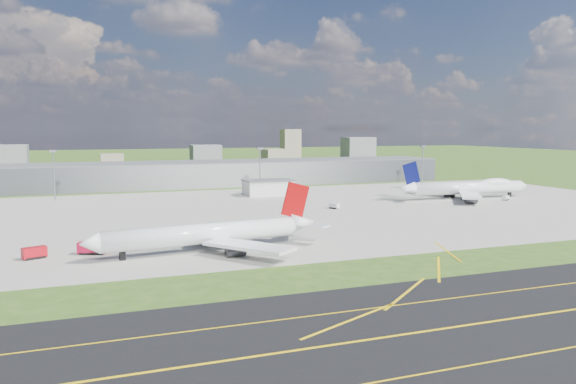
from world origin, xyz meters
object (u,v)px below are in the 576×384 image
object	(u,v)px
fire_truck	(92,248)
tug_yellow	(238,225)
van_white_near	(334,206)
airliner_red_twin	(212,234)
airliner_blue_quad	(468,188)
van_white_far	(506,198)
crash_tender	(34,253)

from	to	relation	value
fire_truck	tug_yellow	world-z (taller)	fire_truck
tug_yellow	van_white_near	size ratio (longest dim) A/B	0.78
tug_yellow	van_white_near	bearing A→B (deg)	9.84
airliner_red_twin	airliner_blue_quad	distance (m)	173.98
airliner_red_twin	tug_yellow	xyz separation A→B (m)	(18.13, 36.15, -4.35)
airliner_blue_quad	tug_yellow	bearing A→B (deg)	-158.41
van_white_near	van_white_far	world-z (taller)	van_white_near
airliner_blue_quad	tug_yellow	world-z (taller)	airliner_blue_quad
tug_yellow	van_white_far	size ratio (longest dim) A/B	0.87
airliner_red_twin	van_white_far	world-z (taller)	airliner_red_twin
tug_yellow	van_white_far	bearing A→B (deg)	-9.79
airliner_red_twin	van_white_far	distance (m)	180.68
airliner_blue_quad	crash_tender	bearing A→B (deg)	-156.52
van_white_near	airliner_red_twin	bearing A→B (deg)	110.28
airliner_blue_quad	van_white_near	distance (m)	83.19
airliner_blue_quad	tug_yellow	distance (m)	143.52
tug_yellow	airliner_red_twin	bearing A→B (deg)	-137.55
airliner_blue_quad	van_white_far	distance (m)	19.22
tug_yellow	van_white_near	distance (m)	63.42
airliner_blue_quad	van_white_near	bearing A→B (deg)	-168.61
airliner_red_twin	airliner_blue_quad	xyz separation A→B (m)	(155.05, 78.92, 0.32)
airliner_red_twin	van_white_near	distance (m)	99.97
airliner_blue_quad	fire_truck	size ratio (longest dim) A/B	8.96
airliner_blue_quad	crash_tender	xyz separation A→B (m)	(-204.29, -71.27, -3.95)
fire_truck	van_white_far	bearing A→B (deg)	36.86
airliner_red_twin	fire_truck	world-z (taller)	airliner_red_twin
airliner_red_twin	fire_truck	bearing A→B (deg)	-20.00
fire_truck	crash_tender	bearing A→B (deg)	-157.88
tug_yellow	crash_tender	bearing A→B (deg)	-177.99
crash_tender	van_white_near	size ratio (longest dim) A/B	1.28
van_white_near	van_white_far	distance (m)	95.69
fire_truck	tug_yellow	bearing A→B (deg)	49.43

